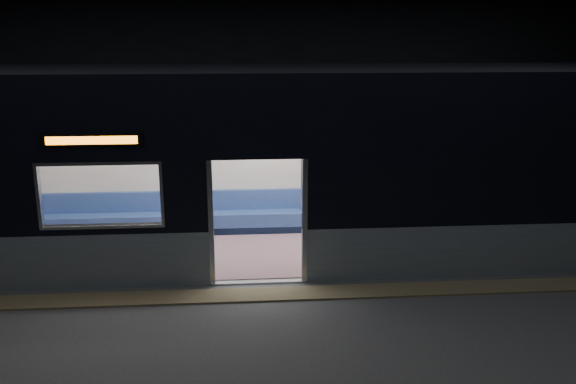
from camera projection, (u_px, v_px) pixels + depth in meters
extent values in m
cube|color=#47494C|center=(261.00, 312.00, 8.88)|extent=(24.00, 14.00, 0.01)
cube|color=black|center=(250.00, 93.00, 14.97)|extent=(24.00, 0.04, 5.00)
cube|color=#8C7F59|center=(260.00, 295.00, 9.40)|extent=(22.80, 0.50, 0.03)
cube|color=#8697A0|center=(549.00, 248.00, 10.15)|extent=(8.30, 0.12, 0.90)
cube|color=black|center=(560.00, 154.00, 9.75)|extent=(8.30, 0.12, 2.30)
cube|color=black|center=(257.00, 122.00, 9.23)|extent=(1.40, 0.12, 1.15)
cube|color=#B7BABC|center=(211.00, 223.00, 9.58)|extent=(0.08, 0.14, 2.05)
cube|color=#B7BABC|center=(305.00, 221.00, 9.69)|extent=(0.08, 0.14, 2.05)
cube|color=black|center=(92.00, 140.00, 9.02)|extent=(1.50, 0.04, 0.18)
cube|color=orange|center=(92.00, 140.00, 9.02)|extent=(1.34, 0.03, 0.12)
cube|color=#BAB6AA|center=(253.00, 152.00, 12.27)|extent=(18.00, 0.12, 3.20)
cube|color=black|center=(254.00, 72.00, 10.45)|extent=(18.00, 3.00, 0.15)
cube|color=#835F63|center=(256.00, 251.00, 11.28)|extent=(17.76, 2.76, 0.04)
cube|color=#BAB6AA|center=(255.00, 126.00, 10.69)|extent=(17.76, 2.76, 0.10)
cube|color=navy|center=(255.00, 221.00, 12.30)|extent=(11.00, 0.48, 0.41)
cube|color=navy|center=(254.00, 199.00, 12.38)|extent=(11.00, 0.10, 0.40)
cube|color=#7B5963|center=(56.00, 266.00, 9.92)|extent=(4.40, 0.48, 0.41)
cube|color=#7B5963|center=(451.00, 255.00, 10.42)|extent=(4.40, 0.48, 0.41)
cylinder|color=silver|center=(199.00, 209.00, 9.83)|extent=(0.04, 0.04, 2.26)
cylinder|color=silver|center=(206.00, 177.00, 12.00)|extent=(0.04, 0.04, 2.26)
cylinder|color=silver|center=(315.00, 207.00, 9.97)|extent=(0.04, 0.04, 2.26)
cylinder|color=silver|center=(302.00, 176.00, 12.15)|extent=(0.04, 0.04, 2.26)
cylinder|color=silver|center=(253.00, 138.00, 11.83)|extent=(11.00, 0.03, 0.03)
cube|color=black|center=(341.00, 209.00, 12.12)|extent=(0.19, 0.52, 0.18)
cube|color=black|center=(353.00, 208.00, 12.14)|extent=(0.19, 0.52, 0.18)
cylinder|color=black|center=(343.00, 226.00, 11.97)|extent=(0.12, 0.12, 0.43)
cylinder|color=black|center=(354.00, 225.00, 11.98)|extent=(0.12, 0.12, 0.43)
cube|color=#D26E78|center=(345.00, 204.00, 12.33)|extent=(0.44, 0.24, 0.22)
cylinder|color=#D26E78|center=(345.00, 186.00, 12.27)|extent=(0.44, 0.44, 0.57)
sphere|color=tan|center=(346.00, 166.00, 12.14)|extent=(0.23, 0.23, 0.23)
sphere|color=black|center=(346.00, 163.00, 12.17)|extent=(0.24, 0.24, 0.24)
cube|color=black|center=(346.00, 202.00, 12.01)|extent=(0.35, 0.33, 0.14)
cube|color=white|center=(454.00, 156.00, 12.53)|extent=(1.01, 0.03, 0.66)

